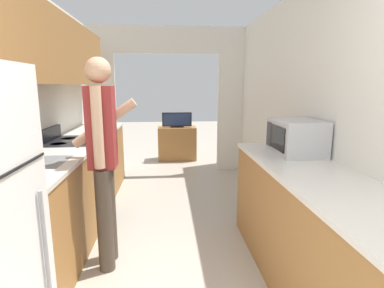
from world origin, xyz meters
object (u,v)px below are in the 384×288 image
object	(u,v)px
range_oven	(78,180)
tv_cabinet	(177,143)
microwave	(296,137)
person	(103,158)
television	(177,120)

from	to	relation	value
range_oven	tv_cabinet	world-z (taller)	range_oven
microwave	tv_cabinet	bearing A→B (deg)	104.94
range_oven	microwave	distance (m)	2.39
range_oven	person	bearing A→B (deg)	-61.83
range_oven	television	distance (m)	2.98
person	microwave	xyz separation A→B (m)	(1.67, 0.12, 0.13)
range_oven	microwave	world-z (taller)	microwave
person	television	xyz separation A→B (m)	(0.72, 3.63, -0.12)
person	tv_cabinet	xyz separation A→B (m)	(0.72, 3.67, -0.61)
range_oven	person	xyz separation A→B (m)	(0.50, -0.93, 0.48)
range_oven	microwave	size ratio (longest dim) A/B	2.06
person	microwave	size ratio (longest dim) A/B	3.37
person	tv_cabinet	distance (m)	3.79
tv_cabinet	television	size ratio (longest dim) A/B	1.30
microwave	tv_cabinet	world-z (taller)	microwave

